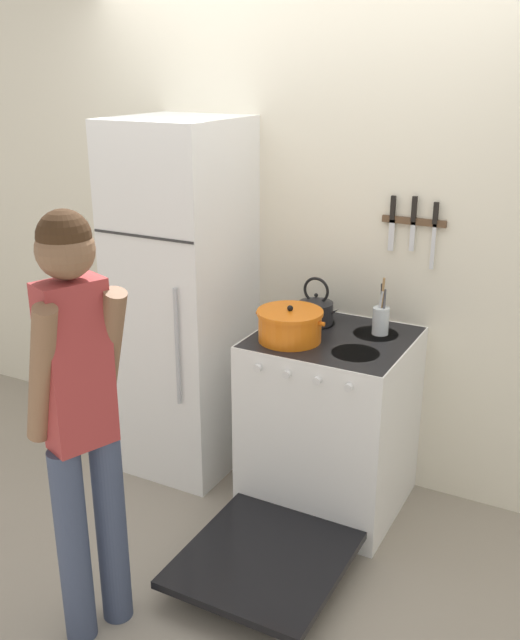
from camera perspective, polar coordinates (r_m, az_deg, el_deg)
ground_plane at (r=4.20m, az=3.41°, el=-10.72°), size 14.00×14.00×0.00m
wall_back at (r=3.75m, az=4.00°, el=6.52°), size 10.00×0.06×2.55m
refrigerator at (r=3.81m, az=-6.18°, el=1.54°), size 0.59×0.66×1.89m
stove_range at (r=3.57m, az=5.39°, el=-8.37°), size 0.73×1.41×0.91m
dutch_oven_pot at (r=3.33m, az=2.40°, el=-0.43°), size 0.35×0.31×0.17m
tea_kettle at (r=3.56m, az=4.50°, el=0.87°), size 0.22×0.18×0.24m
utensil_jar at (r=3.46m, az=9.64°, el=0.07°), size 0.08×0.08×0.28m
person at (r=2.65m, az=-14.17°, el=-7.00°), size 0.35×0.41×1.69m
wall_knife_strip at (r=3.48m, az=12.17°, el=7.86°), size 0.31×0.03×0.34m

